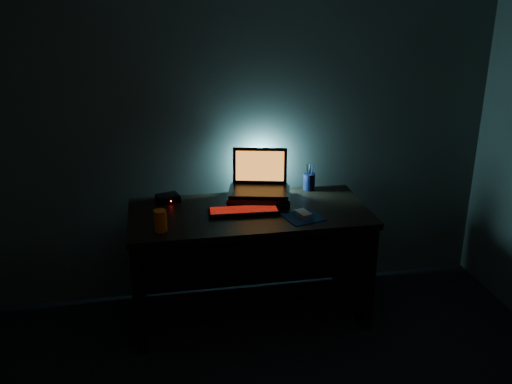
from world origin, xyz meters
TOP-DOWN VIEW (x-y plane):
  - room at (0.00, 0.00)m, footprint 3.50×4.00m
  - desk at (0.00, 1.67)m, footprint 1.50×0.70m
  - riser at (0.09, 1.78)m, footprint 0.46×0.38m
  - laptop at (0.10, 1.83)m, footprint 0.43×0.36m
  - keyboard at (-0.04, 1.59)m, footprint 0.44×0.16m
  - mousepad at (0.30, 1.45)m, footprint 0.27×0.25m
  - mouse at (0.30, 1.45)m, footprint 0.09×0.13m
  - pen_cup at (0.47, 1.92)m, footprint 0.09×0.09m
  - juice_glass at (-0.55, 1.41)m, footprint 0.09×0.09m
  - router at (-0.50, 1.87)m, footprint 0.17×0.15m

SIDE VIEW (x-z plane):
  - desk at x=0.00m, z-range 0.12..0.87m
  - mousepad at x=0.30m, z-range 0.75..0.75m
  - keyboard at x=-0.04m, z-range 0.75..0.78m
  - mouse at x=0.30m, z-range 0.75..0.79m
  - router at x=-0.50m, z-range 0.75..0.80m
  - riser at x=0.09m, z-range 0.75..0.81m
  - pen_cup at x=0.47m, z-range 0.75..0.86m
  - juice_glass at x=-0.55m, z-range 0.75..0.88m
  - laptop at x=0.10m, z-range 0.74..1.00m
  - room at x=0.00m, z-range 0.00..2.50m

